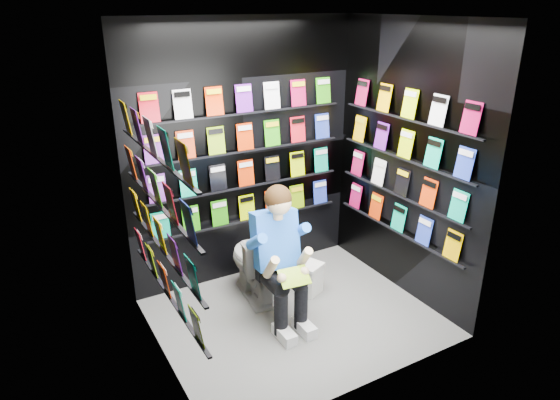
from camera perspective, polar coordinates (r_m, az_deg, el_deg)
floor at (r=4.71m, az=1.74°, el=-13.28°), size 2.40×2.40×0.00m
ceiling at (r=3.86m, az=2.21°, el=20.17°), size 2.40×2.40×0.00m
wall_back at (r=4.95m, az=-4.12°, el=5.17°), size 2.40×0.04×2.60m
wall_front at (r=3.36m, az=10.87°, el=-3.35°), size 2.40×0.04×2.60m
wall_left at (r=3.67m, az=-14.27°, el=-1.47°), size 0.04×2.00×2.60m
wall_right at (r=4.82m, az=14.26°, el=4.09°), size 0.04×2.00×2.60m
comics_back at (r=4.92m, az=-3.97°, el=5.14°), size 2.10×0.06×1.37m
comics_left at (r=3.67m, az=-13.83°, el=-1.31°), size 0.06×1.70×1.37m
comics_right at (r=4.79m, az=14.00°, el=4.10°), size 0.06×1.70×1.37m
toilet at (r=4.85m, az=-2.87°, el=-7.13°), size 0.51×0.80×0.73m
longbox at (r=5.05m, az=2.48°, el=-8.73°), size 0.35×0.44×0.29m
longbox_lid at (r=4.97m, az=2.51°, el=-7.16°), size 0.38×0.46×0.03m
reader at (r=4.36m, az=-0.70°, el=-4.58°), size 0.61×0.82×1.40m
held_comic at (r=4.19m, az=1.66°, el=-8.77°), size 0.27×0.18×0.11m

